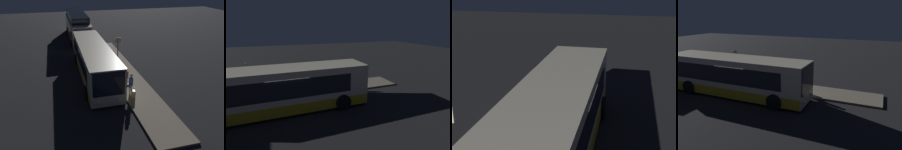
{
  "view_description": "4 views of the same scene",
  "coord_description": "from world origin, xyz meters",
  "views": [
    {
      "loc": [
        17.86,
        -2.96,
        8.6
      ],
      "look_at": [
        3.81,
        0.68,
        1.88
      ],
      "focal_mm": 35.0,
      "sensor_mm": 36.0,
      "label": 1
    },
    {
      "loc": [
        -0.7,
        -11.15,
        5.54
      ],
      "look_at": [
        3.81,
        0.68,
        1.88
      ],
      "focal_mm": 28.0,
      "sensor_mm": 36.0,
      "label": 2
    },
    {
      "loc": [
        -9.88,
        -2.32,
        6.57
      ],
      "look_at": [
        3.81,
        0.68,
        1.88
      ],
      "focal_mm": 50.0,
      "sensor_mm": 36.0,
      "label": 3
    },
    {
      "loc": [
        9.62,
        -12.79,
        6.09
      ],
      "look_at": [
        3.81,
        0.68,
        1.88
      ],
      "focal_mm": 35.0,
      "sensor_mm": 36.0,
      "label": 4
    }
  ],
  "objects": [
    {
      "name": "platform",
      "position": [
        0.0,
        2.88,
        0.07
      ],
      "size": [
        20.0,
        2.57,
        0.13
      ],
      "color": "gray",
      "rests_on": "ground"
    },
    {
      "name": "passenger_boarding",
      "position": [
        3.91,
        2.13,
        1.07
      ],
      "size": [
        0.56,
        0.58,
        1.71
      ],
      "rotation": [
        0.0,
        0.0,
        -2.42
      ],
      "color": "silver",
      "rests_on": "platform"
    },
    {
      "name": "ground",
      "position": [
        0.0,
        0.0,
        0.0
      ],
      "size": [
        80.0,
        80.0,
        0.0
      ],
      "primitive_type": "plane",
      "color": "#232326"
    },
    {
      "name": "suitcase",
      "position": [
        4.44,
        2.16,
        0.43
      ],
      "size": [
        0.4,
        0.21,
        0.83
      ],
      "color": "beige",
      "rests_on": "platform"
    },
    {
      "name": "passenger_waiting",
      "position": [
        2.48,
        2.21,
        0.98
      ],
      "size": [
        0.51,
        0.61,
        1.58
      ],
      "rotation": [
        0.0,
        0.0,
        2.73
      ],
      "color": "gray",
      "rests_on": "platform"
    },
    {
      "name": "bus_lead",
      "position": [
        -0.44,
        0.08,
        1.46
      ],
      "size": [
        11.56,
        2.84,
        2.92
      ],
      "color": "beige",
      "rests_on": "ground"
    },
    {
      "name": "sign_post",
      "position": [
        -2.54,
        2.93,
        1.88
      ],
      "size": [
        0.1,
        0.69,
        2.77
      ],
      "color": "#4C4C51",
      "rests_on": "platform"
    }
  ]
}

